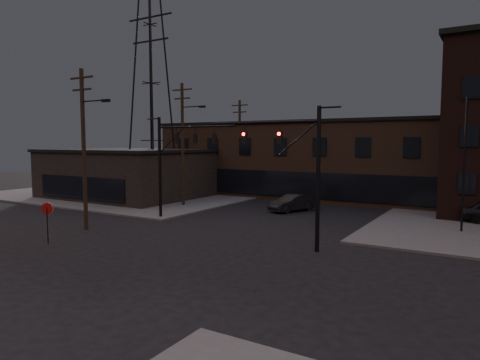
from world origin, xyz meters
name	(u,v)px	position (x,y,z in m)	size (l,w,h in m)	color
ground	(173,254)	(0.00, 0.00, 0.00)	(140.00, 140.00, 0.00)	black
sidewalk_nw	(151,190)	(-22.00, 22.00, 0.07)	(30.00, 30.00, 0.15)	#474744
building_row	(339,161)	(0.00, 28.00, 4.00)	(40.00, 12.00, 8.00)	#483326
building_left	(126,175)	(-20.00, 16.00, 2.50)	(16.00, 12.00, 5.00)	black
traffic_signal_near	(299,162)	(5.36, 4.50, 4.93)	(7.12, 0.24, 8.00)	black
traffic_signal_far	(172,156)	(-6.72, 8.00, 5.01)	(7.12, 0.24, 8.00)	black
stop_sign	(47,213)	(-8.00, -1.99, 1.84)	(0.72, 0.33, 2.48)	black
utility_pole_near	(84,145)	(-9.43, 2.00, 5.87)	(3.70, 0.28, 11.00)	black
utility_pole_mid	(183,141)	(-10.44, 14.00, 6.13)	(3.70, 0.28, 11.50)	black
utility_pole_far	(240,144)	(-11.50, 26.00, 5.78)	(2.20, 0.28, 11.00)	black
transmission_tower	(151,83)	(-18.00, 18.00, 12.50)	(7.00, 7.00, 25.00)	black
lot_light_a	(465,150)	(13.00, 14.00, 5.51)	(1.50, 0.28, 9.14)	black
car_crossing	(292,203)	(-0.40, 16.59, 0.74)	(1.56, 4.48, 1.48)	black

